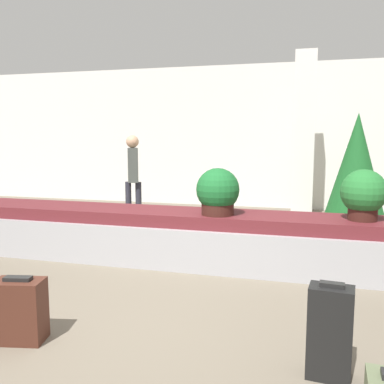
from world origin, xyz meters
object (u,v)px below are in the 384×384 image
(potted_plant_0, at_px, (218,192))
(potted_plant_1, at_px, (363,194))
(suitcase_2, at_px, (330,332))
(suitcase_3, at_px, (20,310))
(traveler_0, at_px, (133,172))
(decorated_tree, at_px, (356,166))
(pillar, at_px, (304,137))

(potted_plant_0, bearing_deg, potted_plant_1, 3.56)
(potted_plant_1, bearing_deg, suitcase_2, -100.55)
(suitcase_3, relative_size, traveler_0, 0.32)
(suitcase_3, xyz_separation_m, potted_plant_1, (2.75, 2.39, 0.71))
(suitcase_2, relative_size, decorated_tree, 0.33)
(potted_plant_1, xyz_separation_m, traveler_0, (-3.70, 2.06, 0.01))
(pillar, xyz_separation_m, traveler_0, (-2.97, -1.34, -0.63))
(suitcase_2, xyz_separation_m, potted_plant_0, (-1.23, 2.17, 0.62))
(decorated_tree, bearing_deg, suitcase_2, -96.80)
(pillar, bearing_deg, traveler_0, -155.71)
(pillar, xyz_separation_m, suitcase_2, (0.31, -5.68, -1.28))
(suitcase_3, relative_size, potted_plant_0, 0.92)
(suitcase_3, bearing_deg, potted_plant_0, 52.66)
(traveler_0, bearing_deg, suitcase_2, -167.69)
(suitcase_3, bearing_deg, traveler_0, 90.25)
(suitcase_3, bearing_deg, potted_plant_1, 29.23)
(traveler_0, bearing_deg, potted_plant_0, -161.43)
(traveler_0, bearing_deg, suitcase_3, 167.24)
(potted_plant_0, bearing_deg, pillar, 75.18)
(decorated_tree, bearing_deg, traveler_0, -170.28)
(traveler_0, relative_size, decorated_tree, 0.81)
(suitcase_3, height_order, decorated_tree, decorated_tree)
(decorated_tree, bearing_deg, potted_plant_1, -93.62)
(suitcase_3, xyz_separation_m, decorated_tree, (2.93, 5.12, 0.84))
(pillar, xyz_separation_m, suitcase_3, (-2.02, -5.79, -1.35))
(potted_plant_1, distance_m, decorated_tree, 2.74)
(potted_plant_0, distance_m, potted_plant_1, 1.66)
(potted_plant_0, relative_size, decorated_tree, 0.28)
(pillar, height_order, potted_plant_1, pillar)
(pillar, height_order, suitcase_2, pillar)
(suitcase_3, height_order, potted_plant_1, potted_plant_1)
(potted_plant_1, bearing_deg, suitcase_3, -139.04)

